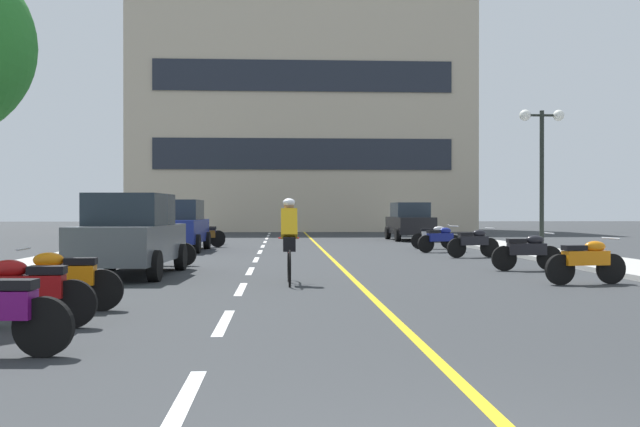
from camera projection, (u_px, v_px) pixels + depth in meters
The scene contains 32 objects.
ground_plane at pixel (319, 253), 24.57m from camera, with size 140.00×140.00×0.00m, color #2D3033.
curb_left at pixel (121, 248), 27.19m from camera, with size 2.40×72.00×0.12m, color #A8A8A3.
curb_right at pixel (503, 247), 27.95m from camera, with size 2.40×72.00×0.12m, color #A8A8A3.
lane_dash_0 at pixel (182, 404), 5.50m from camera, with size 0.14×2.20×0.01m, color silver.
lane_dash_1 at pixel (224, 322), 9.49m from camera, with size 0.14×2.20×0.01m, color silver.
lane_dash_2 at pixel (241, 289), 13.48m from camera, with size 0.14×2.20×0.01m, color silver.
lane_dash_3 at pixel (250, 271), 17.48m from camera, with size 0.14×2.20×0.01m, color silver.
lane_dash_4 at pixel (256, 260), 21.47m from camera, with size 0.14×2.20×0.01m, color silver.
lane_dash_5 at pixel (260, 252), 25.47m from camera, with size 0.14×2.20×0.01m, color silver.
lane_dash_6 at pixel (263, 246), 29.46m from camera, with size 0.14×2.20×0.01m, color silver.
lane_dash_7 at pixel (265, 242), 33.46m from camera, with size 0.14×2.20×0.01m, color silver.
lane_dash_8 at pixel (267, 239), 37.45m from camera, with size 0.14×2.20×0.01m, color silver.
lane_dash_9 at pixel (268, 236), 41.45m from camera, with size 0.14×2.20×0.01m, color silver.
lane_dash_10 at pixel (269, 234), 45.44m from camera, with size 0.14×2.20×0.01m, color silver.
lane_dash_11 at pixel (270, 232), 49.43m from camera, with size 0.14×2.20×0.01m, color silver.
centre_line_yellow at pixel (321, 249), 27.58m from camera, with size 0.12×66.00×0.01m, color gold.
office_building at pixel (302, 111), 53.07m from camera, with size 23.56×9.24×17.25m.
street_lamp_mid at pixel (542, 146), 23.60m from camera, with size 1.46×0.36×4.57m.
parked_car_near at pixel (131, 234), 16.30m from camera, with size 2.09×4.28×1.82m.
parked_car_mid at pixel (178, 225), 26.04m from camera, with size 2.00×4.24×1.82m.
parked_car_far at pixel (410, 221), 35.32m from camera, with size 1.99×4.23×1.82m.
motorcycle_1 at pixel (25, 290), 8.96m from camera, with size 1.70×0.60×0.92m.
motorcycle_2 at pixel (62, 279), 10.52m from camera, with size 1.70×0.60×0.92m.
motorcycle_3 at pixel (586, 260), 14.33m from camera, with size 1.70×0.60×0.92m.
motorcycle_4 at pixel (527, 251), 17.57m from camera, with size 1.70×0.60×0.92m.
motorcycle_5 at pixel (164, 248), 19.20m from camera, with size 1.68×0.65×0.92m.
motorcycle_6 at pixel (474, 242), 22.48m from camera, with size 1.69×0.62×0.92m.
motorcycle_7 at pixel (440, 239), 25.27m from camera, with size 1.66×0.75×0.92m.
motorcycle_8 at pixel (434, 236), 27.45m from camera, with size 1.70×0.60×0.92m.
motorcycle_9 at pixel (203, 235), 28.58m from camera, with size 1.69×0.62×0.92m.
motorcycle_10 at pixel (205, 234), 30.76m from camera, with size 1.70×0.60×0.92m.
cyclist_rider at pixel (289, 239), 14.43m from camera, with size 0.42×1.77×1.71m.
Camera 1 is at (-1.26, -3.54, 1.46)m, focal length 41.20 mm.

